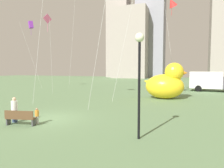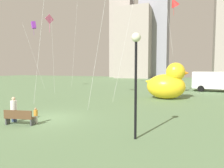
{
  "view_description": "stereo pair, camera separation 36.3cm",
  "coord_description": "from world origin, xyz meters",
  "px_view_note": "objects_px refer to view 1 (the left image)",
  "views": [
    {
      "loc": [
        8.47,
        -11.4,
        3.33
      ],
      "look_at": [
        2.63,
        5.14,
        2.02
      ],
      "focal_mm": 33.43,
      "sensor_mm": 36.0,
      "label": 1
    },
    {
      "loc": [
        8.81,
        -11.28,
        3.33
      ],
      "look_at": [
        2.63,
        5.14,
        2.02
      ],
      "focal_mm": 33.43,
      "sensor_mm": 36.0,
      "label": 2
    }
  ],
  "objects_px": {
    "kite_purple": "(31,25)",
    "lamppost": "(139,62)",
    "person_child": "(37,115)",
    "kite_red": "(172,3)",
    "person_adult": "(14,109)",
    "kite_pink": "(48,22)",
    "giant_inflatable_duck": "(166,83)",
    "park_bench": "(20,118)",
    "box_truck": "(211,81)"
  },
  "relations": [
    {
      "from": "park_bench",
      "to": "person_adult",
      "type": "xyz_separation_m",
      "value": [
        -0.87,
        0.48,
        0.39
      ]
    },
    {
      "from": "giant_inflatable_duck",
      "to": "lamppost",
      "type": "height_order",
      "value": "lamppost"
    },
    {
      "from": "giant_inflatable_duck",
      "to": "kite_red",
      "type": "distance_m",
      "value": 11.97
    },
    {
      "from": "kite_purple",
      "to": "lamppost",
      "type": "bearing_deg",
      "value": -40.37
    },
    {
      "from": "person_child",
      "to": "kite_purple",
      "type": "relative_size",
      "value": 0.09
    },
    {
      "from": "park_bench",
      "to": "kite_purple",
      "type": "xyz_separation_m",
      "value": [
        -15.02,
        18.78,
        9.93
      ]
    },
    {
      "from": "person_child",
      "to": "giant_inflatable_duck",
      "type": "distance_m",
      "value": 14.87
    },
    {
      "from": "box_truck",
      "to": "kite_pink",
      "type": "height_order",
      "value": "kite_pink"
    },
    {
      "from": "kite_purple",
      "to": "kite_red",
      "type": "xyz_separation_m",
      "value": [
        22.11,
        1.21,
        1.65
      ]
    },
    {
      "from": "lamppost",
      "to": "box_truck",
      "type": "xyz_separation_m",
      "value": [
        5.54,
        23.74,
        -2.19
      ]
    },
    {
      "from": "giant_inflatable_duck",
      "to": "kite_pink",
      "type": "bearing_deg",
      "value": -179.22
    },
    {
      "from": "lamppost",
      "to": "kite_red",
      "type": "xyz_separation_m",
      "value": [
        0.07,
        19.94,
        8.42
      ]
    },
    {
      "from": "park_bench",
      "to": "kite_red",
      "type": "height_order",
      "value": "kite_red"
    },
    {
      "from": "person_adult",
      "to": "lamppost",
      "type": "bearing_deg",
      "value": -3.08
    },
    {
      "from": "person_child",
      "to": "giant_inflatable_duck",
      "type": "height_order",
      "value": "giant_inflatable_duck"
    },
    {
      "from": "kite_purple",
      "to": "kite_red",
      "type": "bearing_deg",
      "value": 3.13
    },
    {
      "from": "person_adult",
      "to": "lamppost",
      "type": "height_order",
      "value": "lamppost"
    },
    {
      "from": "person_adult",
      "to": "person_child",
      "type": "xyz_separation_m",
      "value": [
        1.53,
        0.17,
        -0.34
      ]
    },
    {
      "from": "person_adult",
      "to": "kite_pink",
      "type": "relative_size",
      "value": 0.15
    },
    {
      "from": "kite_red",
      "to": "park_bench",
      "type": "bearing_deg",
      "value": -109.52
    },
    {
      "from": "person_child",
      "to": "kite_red",
      "type": "height_order",
      "value": "kite_red"
    },
    {
      "from": "park_bench",
      "to": "lamppost",
      "type": "relative_size",
      "value": 0.36
    },
    {
      "from": "person_child",
      "to": "lamppost",
      "type": "xyz_separation_m",
      "value": [
        6.34,
        -0.6,
        3.11
      ]
    },
    {
      "from": "park_bench",
      "to": "kite_pink",
      "type": "bearing_deg",
      "value": 120.35
    },
    {
      "from": "person_adult",
      "to": "kite_pink",
      "type": "xyz_separation_m",
      "value": [
        -7.23,
        13.35,
        8.55
      ]
    },
    {
      "from": "kite_red",
      "to": "person_adult",
      "type": "bearing_deg",
      "value": -112.17
    },
    {
      "from": "park_bench",
      "to": "person_adult",
      "type": "bearing_deg",
      "value": 151.12
    },
    {
      "from": "person_adult",
      "to": "kite_red",
      "type": "height_order",
      "value": "kite_red"
    },
    {
      "from": "giant_inflatable_duck",
      "to": "lamppost",
      "type": "distance_m",
      "value": 14.12
    },
    {
      "from": "park_bench",
      "to": "box_truck",
      "type": "xyz_separation_m",
      "value": [
        12.55,
        23.79,
        0.97
      ]
    },
    {
      "from": "lamppost",
      "to": "kite_red",
      "type": "bearing_deg",
      "value": 89.79
    },
    {
      "from": "giant_inflatable_duck",
      "to": "box_truck",
      "type": "height_order",
      "value": "giant_inflatable_duck"
    },
    {
      "from": "person_adult",
      "to": "box_truck",
      "type": "bearing_deg",
      "value": 60.08
    },
    {
      "from": "giant_inflatable_duck",
      "to": "kite_purple",
      "type": "bearing_deg",
      "value": 167.85
    },
    {
      "from": "park_bench",
      "to": "kite_purple",
      "type": "relative_size",
      "value": 0.16
    },
    {
      "from": "kite_pink",
      "to": "kite_red",
      "type": "xyz_separation_m",
      "value": [
        15.18,
        6.17,
        2.65
      ]
    },
    {
      "from": "person_adult",
      "to": "lamppost",
      "type": "relative_size",
      "value": 0.32
    },
    {
      "from": "lamppost",
      "to": "kite_red",
      "type": "relative_size",
      "value": 0.39
    },
    {
      "from": "lamppost",
      "to": "kite_pink",
      "type": "bearing_deg",
      "value": 137.64
    },
    {
      "from": "box_truck",
      "to": "kite_red",
      "type": "bearing_deg",
      "value": -145.21
    },
    {
      "from": "park_bench",
      "to": "person_child",
      "type": "bearing_deg",
      "value": 44.16
    },
    {
      "from": "park_bench",
      "to": "box_truck",
      "type": "relative_size",
      "value": 0.29
    },
    {
      "from": "person_child",
      "to": "kite_purple",
      "type": "xyz_separation_m",
      "value": [
        -15.69,
        18.13,
        9.88
      ]
    },
    {
      "from": "person_adult",
      "to": "kite_red",
      "type": "relative_size",
      "value": 0.12
    },
    {
      "from": "park_bench",
      "to": "kite_red",
      "type": "bearing_deg",
      "value": 70.48
    },
    {
      "from": "giant_inflatable_duck",
      "to": "kite_red",
      "type": "bearing_deg",
      "value": 89.71
    },
    {
      "from": "person_adult",
      "to": "person_child",
      "type": "height_order",
      "value": "person_adult"
    },
    {
      "from": "giant_inflatable_duck",
      "to": "kite_purple",
      "type": "xyz_separation_m",
      "value": [
        -22.08,
        4.75,
        8.73
      ]
    },
    {
      "from": "lamppost",
      "to": "kite_pink",
      "type": "height_order",
      "value": "kite_pink"
    },
    {
      "from": "person_adult",
      "to": "lamppost",
      "type": "distance_m",
      "value": 8.36
    }
  ]
}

